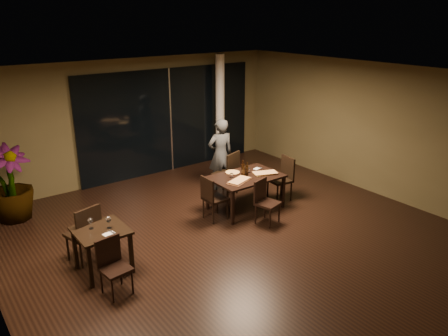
% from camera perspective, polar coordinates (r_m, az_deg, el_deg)
% --- Properties ---
extents(ground, '(8.00, 8.00, 0.00)m').
position_cam_1_polar(ground, '(8.42, 0.94, -8.80)').
color(ground, black).
rests_on(ground, ground).
extents(wall_back, '(8.00, 0.10, 3.00)m').
position_cam_1_polar(wall_back, '(11.19, -11.81, 6.24)').
color(wall_back, '#4C4428').
rests_on(wall_back, ground).
extents(wall_right, '(0.10, 8.00, 3.00)m').
position_cam_1_polar(wall_right, '(10.69, 18.57, 5.01)').
color(wall_right, '#4C4428').
rests_on(wall_right, ground).
extents(ceiling, '(8.00, 8.00, 0.04)m').
position_cam_1_polar(ceiling, '(7.48, 1.07, 12.01)').
color(ceiling, silver).
rests_on(ceiling, wall_back).
extents(window_panel, '(5.00, 0.06, 2.70)m').
position_cam_1_polar(window_panel, '(11.58, -7.07, 6.19)').
color(window_panel, black).
rests_on(window_panel, ground).
extents(column, '(0.24, 0.24, 3.00)m').
position_cam_1_polar(column, '(12.03, -0.52, 7.58)').
color(column, white).
rests_on(column, ground).
extents(main_table, '(1.50, 1.00, 0.75)m').
position_cam_1_polar(main_table, '(9.28, 2.86, -1.47)').
color(main_table, black).
rests_on(main_table, ground).
extents(side_table, '(0.80, 0.80, 0.75)m').
position_cam_1_polar(side_table, '(7.35, -15.73, -8.62)').
color(side_table, black).
rests_on(side_table, ground).
extents(chair_main_far, '(0.62, 0.62, 1.05)m').
position_cam_1_polar(chair_main_far, '(9.98, 0.60, -0.44)').
color(chair_main_far, black).
rests_on(chair_main_far, ground).
extents(chair_main_near, '(0.51, 0.51, 0.90)m').
position_cam_1_polar(chair_main_near, '(8.76, 5.31, -4.07)').
color(chair_main_near, black).
rests_on(chair_main_near, ground).
extents(chair_main_left, '(0.43, 0.43, 0.93)m').
position_cam_1_polar(chair_main_left, '(8.82, -1.59, -3.69)').
color(chair_main_left, black).
rests_on(chair_main_left, ground).
extents(chair_main_right, '(0.51, 0.51, 0.99)m').
position_cam_1_polar(chair_main_right, '(9.88, 7.73, -1.04)').
color(chair_main_right, black).
rests_on(chair_main_right, ground).
extents(chair_side_far, '(0.58, 0.58, 1.03)m').
position_cam_1_polar(chair_side_far, '(7.71, -17.64, -7.85)').
color(chair_side_far, black).
rests_on(chair_side_far, ground).
extents(chair_side_near, '(0.45, 0.45, 0.87)m').
position_cam_1_polar(chair_side_near, '(6.86, -14.34, -11.94)').
color(chair_side_near, black).
rests_on(chair_side_near, ground).
extents(diner, '(0.65, 0.49, 1.72)m').
position_cam_1_polar(diner, '(10.28, -0.47, 1.77)').
color(diner, '#2F3134').
rests_on(diner, ground).
extents(potted_plant, '(1.10, 1.10, 1.56)m').
position_cam_1_polar(potted_plant, '(9.74, -26.18, -1.84)').
color(potted_plant, '#20511B').
rests_on(potted_plant, ground).
extents(pizza_board_left, '(0.65, 0.49, 0.01)m').
position_cam_1_polar(pizza_board_left, '(8.94, 2.01, -1.73)').
color(pizza_board_left, '#472817').
rests_on(pizza_board_left, main_table).
extents(pizza_board_right, '(0.56, 0.39, 0.01)m').
position_cam_1_polar(pizza_board_right, '(9.39, 5.38, -0.74)').
color(pizza_board_right, '#412B14').
rests_on(pizza_board_right, main_table).
extents(oblong_pizza_left, '(0.54, 0.37, 0.02)m').
position_cam_1_polar(oblong_pizza_left, '(8.93, 2.02, -1.63)').
color(oblong_pizza_left, maroon).
rests_on(oblong_pizza_left, pizza_board_left).
extents(oblong_pizza_right, '(0.54, 0.39, 0.02)m').
position_cam_1_polar(oblong_pizza_right, '(9.38, 5.38, -0.65)').
color(oblong_pizza_right, maroon).
rests_on(oblong_pizza_right, pizza_board_right).
extents(round_pizza, '(0.30, 0.30, 0.01)m').
position_cam_1_polar(round_pizza, '(9.42, 1.13, -0.59)').
color(round_pizza, '#AA1A12').
rests_on(round_pizza, main_table).
extents(bottle_a, '(0.06, 0.06, 0.27)m').
position_cam_1_polar(bottle_a, '(9.18, 2.61, -0.28)').
color(bottle_a, black).
rests_on(bottle_a, main_table).
extents(bottle_b, '(0.06, 0.06, 0.29)m').
position_cam_1_polar(bottle_b, '(9.24, 3.02, -0.11)').
color(bottle_b, black).
rests_on(bottle_b, main_table).
extents(bottle_c, '(0.07, 0.07, 0.32)m').
position_cam_1_polar(bottle_c, '(9.25, 2.47, 0.02)').
color(bottle_c, black).
rests_on(bottle_c, main_table).
extents(tumbler_left, '(0.07, 0.07, 0.09)m').
position_cam_1_polar(tumbler_left, '(9.15, 1.00, -0.97)').
color(tumbler_left, white).
rests_on(tumbler_left, main_table).
extents(tumbler_right, '(0.08, 0.08, 0.10)m').
position_cam_1_polar(tumbler_right, '(9.44, 3.20, -0.30)').
color(tumbler_right, white).
rests_on(tumbler_right, main_table).
extents(napkin_near, '(0.20, 0.14, 0.01)m').
position_cam_1_polar(napkin_near, '(9.52, 6.13, -0.47)').
color(napkin_near, white).
rests_on(napkin_near, main_table).
extents(napkin_far, '(0.20, 0.14, 0.01)m').
position_cam_1_polar(napkin_far, '(9.68, 4.36, -0.07)').
color(napkin_far, white).
rests_on(napkin_far, main_table).
extents(wine_glass_a, '(0.08, 0.08, 0.18)m').
position_cam_1_polar(wine_glass_a, '(7.33, -17.00, -6.95)').
color(wine_glass_a, white).
rests_on(wine_glass_a, side_table).
extents(wine_glass_b, '(0.08, 0.08, 0.19)m').
position_cam_1_polar(wine_glass_b, '(7.27, -14.83, -6.91)').
color(wine_glass_b, white).
rests_on(wine_glass_b, side_table).
extents(side_napkin, '(0.19, 0.13, 0.01)m').
position_cam_1_polar(side_napkin, '(7.11, -14.82, -8.33)').
color(side_napkin, white).
rests_on(side_napkin, side_table).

